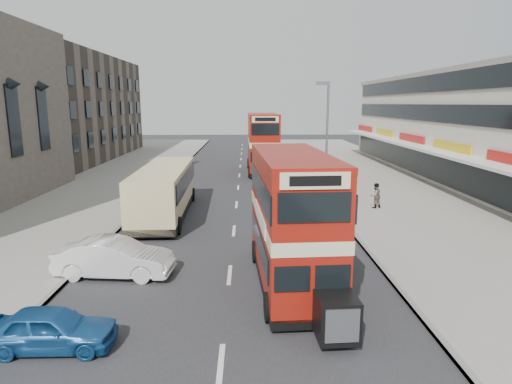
% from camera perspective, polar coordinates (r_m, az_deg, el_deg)
% --- Properties ---
extents(ground, '(160.00, 160.00, 0.00)m').
position_cam_1_polar(ground, '(15.50, -3.77, -13.59)').
color(ground, '#28282B').
rests_on(ground, ground).
extents(road_surface, '(12.00, 90.00, 0.01)m').
position_cam_1_polar(road_surface, '(34.65, -2.35, 0.59)').
color(road_surface, '#28282B').
rests_on(road_surface, ground).
extents(pavement_right, '(12.00, 90.00, 0.15)m').
position_cam_1_polar(pavement_right, '(36.43, 16.87, 0.75)').
color(pavement_right, gray).
rests_on(pavement_right, ground).
extents(pavement_left, '(12.00, 90.00, 0.15)m').
position_cam_1_polar(pavement_left, '(36.88, -21.34, 0.58)').
color(pavement_left, gray).
rests_on(pavement_left, ground).
extents(kerb_left, '(0.20, 90.00, 0.16)m').
position_cam_1_polar(kerb_left, '(35.29, -12.31, 0.65)').
color(kerb_left, gray).
rests_on(kerb_left, ground).
extents(kerb_right, '(0.20, 90.00, 0.16)m').
position_cam_1_polar(kerb_right, '(35.05, 7.67, 0.74)').
color(kerb_right, gray).
rests_on(kerb_right, ground).
extents(brick_terrace, '(14.00, 28.00, 12.00)m').
position_cam_1_polar(brick_terrace, '(56.75, -25.20, 9.87)').
color(brick_terrace, '#66594C').
rests_on(brick_terrace, ground).
extents(commercial_row, '(9.90, 46.20, 9.30)m').
position_cam_1_polar(commercial_row, '(40.89, 27.12, 7.64)').
color(commercial_row, beige).
rests_on(commercial_row, ground).
extents(street_lamp, '(1.00, 0.20, 8.12)m').
position_cam_1_polar(street_lamp, '(32.59, 9.17, 8.24)').
color(street_lamp, slate).
rests_on(street_lamp, ground).
extents(bus_main, '(2.81, 8.60, 4.71)m').
position_cam_1_polar(bus_main, '(15.71, 4.76, -3.61)').
color(bus_main, black).
rests_on(bus_main, ground).
extents(bus_second, '(2.82, 9.88, 5.44)m').
position_cam_1_polar(bus_second, '(41.91, 0.91, 6.44)').
color(bus_second, black).
rests_on(bus_second, ground).
extents(coach, '(2.90, 10.27, 2.70)m').
position_cam_1_polar(coach, '(26.26, -11.88, 0.35)').
color(coach, black).
rests_on(coach, ground).
extents(car_left_near, '(3.48, 1.41, 1.18)m').
position_cam_1_polar(car_left_near, '(13.53, -25.27, -15.88)').
color(car_left_near, '#1A5392').
rests_on(car_left_near, ground).
extents(car_left_front, '(4.60, 1.97, 1.48)m').
position_cam_1_polar(car_left_front, '(17.80, -18.04, -8.20)').
color(car_left_front, white).
rests_on(car_left_front, ground).
extents(car_right_a, '(4.44, 1.84, 1.28)m').
position_cam_1_polar(car_right_a, '(30.40, 6.24, 0.20)').
color(car_right_a, '#A52A10').
rests_on(car_right_a, ground).
extents(car_right_b, '(4.60, 2.36, 1.24)m').
position_cam_1_polar(car_right_b, '(34.91, 5.02, 1.66)').
color(car_right_b, orange).
rests_on(car_right_b, ground).
extents(car_right_c, '(3.93, 1.91, 1.29)m').
position_cam_1_polar(car_right_c, '(48.29, 4.20, 4.44)').
color(car_right_c, '#5E81BC').
rests_on(car_right_c, ground).
extents(pedestrian_near, '(0.69, 0.58, 1.59)m').
position_cam_1_polar(pedestrian_near, '(28.14, 15.37, -0.43)').
color(pedestrian_near, gray).
rests_on(pedestrian_near, pavement_right).
extents(cyclist, '(0.66, 1.68, 2.04)m').
position_cam_1_polar(cyclist, '(36.61, 3.58, 2.25)').
color(cyclist, gray).
rests_on(cyclist, ground).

